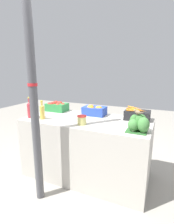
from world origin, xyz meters
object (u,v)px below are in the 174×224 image
Objects in this scene: orange_crate at (94,110)px; broccoli_pile at (138,124)px; apple_crate at (57,106)px; carrot_crate at (137,115)px; sparrow_bird at (137,112)px; juice_bottle_ruby at (30,109)px; support_pole at (33,96)px; pickle_jar at (82,120)px; juice_bottle_amber at (35,111)px; juice_bottle_golden at (42,111)px.

orange_crate is 1.34× the size of broccoli_pile.
apple_crate and carrot_crate have the same top height.
juice_bottle_ruby is at bearing 38.35° from sparrow_bird.
support_pole is 21.39× the size of sparrow_bird.
support_pole reaches higher than apple_crate.
juice_bottle_amber is at bearing 179.91° from pickle_jar.
juice_bottle_golden is 2.24× the size of sparrow_bird.
sparrow_bird is at bearing 0.85° from juice_bottle_ruby.
broccoli_pile reaches higher than apple_crate.
orange_crate is 0.92m from juice_bottle_ruby.
support_pole is 1.36m from carrot_crate.
carrot_crate is 1.34× the size of broccoli_pile.
carrot_crate is 1.12× the size of juice_bottle_ruby.
sparrow_bird is (1.46, 0.02, 0.10)m from juice_bottle_ruby.
juice_bottle_golden is (0.10, -0.50, 0.03)m from apple_crate.
orange_crate is 0.84m from sparrow_bird.
broccoli_pile reaches higher than carrot_crate.
juice_bottle_amber is 0.72m from pickle_jar.
support_pole is 1.15m from broccoli_pile.
orange_crate is 1.00× the size of carrot_crate.
broccoli_pile is (0.08, -0.48, 0.02)m from carrot_crate.
juice_bottle_golden is at bearing -0.00° from juice_bottle_amber.
juice_bottle_golden reaches higher than carrot_crate.
apple_crate is at bearing 88.22° from juice_bottle_amber.
juice_bottle_ruby reaches higher than sparrow_bird.
broccoli_pile is (0.69, -0.48, 0.02)m from orange_crate.
juice_bottle_ruby reaches higher than apple_crate.
juice_bottle_golden is 1.25m from sparrow_bird.
juice_bottle_ruby is (-0.11, -0.50, 0.04)m from apple_crate.
orange_crate is at bearing 93.61° from pickle_jar.
juice_bottle_golden is at bearing -78.47° from apple_crate.
broccoli_pile is at bearing -34.44° from orange_crate.
juice_bottle_golden is at bearing -179.23° from broccoli_pile.
sparrow_bird is at bearing 0.91° from juice_bottle_amber.
juice_bottle_ruby reaches higher than pickle_jar.
juice_bottle_golden is (0.21, -0.00, -0.01)m from juice_bottle_ruby.
carrot_crate is (1.28, 0.00, -0.01)m from apple_crate.
support_pole is at bearing -136.05° from carrot_crate.
sparrow_bird is at bearing -19.49° from apple_crate.
apple_crate reaches higher than pickle_jar.
orange_crate is 0.62m from carrot_crate.
juice_bottle_amber is (-1.38, -0.02, 0.02)m from broccoli_pile.
pickle_jar is 1.00× the size of sparrow_bird.
juice_bottle_ruby is at bearing 179.92° from pickle_jar.
sparrow_bird is (1.35, -0.48, 0.14)m from apple_crate.
broccoli_pile is 0.66m from pickle_jar.
juice_bottle_ruby reaches higher than orange_crate.
broccoli_pile is 0.94× the size of juice_bottle_golden.
apple_crate is 1.25× the size of juice_bottle_amber.
carrot_crate is 1.25× the size of juice_bottle_amber.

